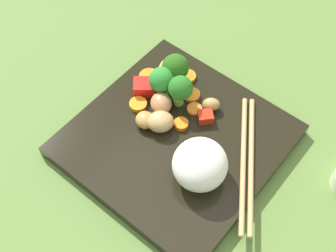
# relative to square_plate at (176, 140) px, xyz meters

# --- Properties ---
(ground_plane) EXTENTS (1.10, 1.10, 0.02)m
(ground_plane) POSITION_rel_square_plate_xyz_m (0.00, 0.00, -0.02)
(ground_plane) COLOR #5C7F39
(square_plate) EXTENTS (0.28, 0.28, 0.02)m
(square_plate) POSITION_rel_square_plate_xyz_m (0.00, 0.00, 0.00)
(square_plate) COLOR black
(square_plate) RESTS_ON ground_plane
(rice_mound) EXTENTS (0.10, 0.10, 0.06)m
(rice_mound) POSITION_rel_square_plate_xyz_m (-0.06, 0.03, 0.04)
(rice_mound) COLOR white
(rice_mound) RESTS_ON square_plate
(broccoli_floret_0) EXTENTS (0.03, 0.03, 0.05)m
(broccoli_floret_0) POSITION_rel_square_plate_xyz_m (0.03, -0.05, 0.04)
(broccoli_floret_0) COLOR #75B454
(broccoli_floret_0) RESTS_ON square_plate
(broccoli_floret_1) EXTENTS (0.04, 0.04, 0.05)m
(broccoli_floret_1) POSITION_rel_square_plate_xyz_m (0.06, -0.08, 0.04)
(broccoli_floret_1) COLOR #71A551
(broccoli_floret_1) RESTS_ON square_plate
(broccoli_floret_2) EXTENTS (0.04, 0.04, 0.05)m
(broccoli_floret_2) POSITION_rel_square_plate_xyz_m (0.06, -0.05, 0.04)
(broccoli_floret_2) COLOR #6AAC43
(broccoli_floret_2) RESTS_ON square_plate
(carrot_slice_0) EXTENTS (0.04, 0.04, 0.01)m
(carrot_slice_0) POSITION_rel_square_plate_xyz_m (0.07, -0.01, 0.01)
(carrot_slice_0) COLOR orange
(carrot_slice_0) RESTS_ON square_plate
(carrot_slice_1) EXTENTS (0.02, 0.02, 0.01)m
(carrot_slice_1) POSITION_rel_square_plate_xyz_m (0.01, -0.02, 0.01)
(carrot_slice_1) COLOR orange
(carrot_slice_1) RESTS_ON square_plate
(carrot_slice_2) EXTENTS (0.03, 0.03, 0.00)m
(carrot_slice_2) POSITION_rel_square_plate_xyz_m (0.01, -0.05, 0.01)
(carrot_slice_2) COLOR orange
(carrot_slice_2) RESTS_ON square_plate
(carrot_slice_3) EXTENTS (0.04, 0.04, 0.01)m
(carrot_slice_3) POSITION_rel_square_plate_xyz_m (0.05, -0.10, 0.01)
(carrot_slice_3) COLOR orange
(carrot_slice_3) RESTS_ON square_plate
(carrot_slice_4) EXTENTS (0.04, 0.04, 0.00)m
(carrot_slice_4) POSITION_rel_square_plate_xyz_m (0.09, -0.06, 0.01)
(carrot_slice_4) COLOR orange
(carrot_slice_4) RESTS_ON square_plate
(carrot_slice_5) EXTENTS (0.04, 0.04, 0.00)m
(carrot_slice_5) POSITION_rel_square_plate_xyz_m (0.02, -0.07, 0.01)
(carrot_slice_5) COLOR orange
(carrot_slice_5) RESTS_ON square_plate
(pepper_chunk_0) EXTENTS (0.03, 0.03, 0.01)m
(pepper_chunk_0) POSITION_rel_square_plate_xyz_m (-0.02, -0.05, 0.02)
(pepper_chunk_0) COLOR red
(pepper_chunk_0) RESTS_ON square_plate
(pepper_chunk_1) EXTENTS (0.04, 0.04, 0.02)m
(pepper_chunk_1) POSITION_rel_square_plate_xyz_m (0.08, -0.04, 0.02)
(pepper_chunk_1) COLOR red
(pepper_chunk_1) RESTS_ON square_plate
(chicken_piece_0) EXTENTS (0.04, 0.04, 0.02)m
(chicken_piece_0) POSITION_rel_square_plate_xyz_m (0.05, 0.01, 0.02)
(chicken_piece_0) COLOR #C08B42
(chicken_piece_0) RESTS_ON square_plate
(chicken_piece_1) EXTENTS (0.05, 0.05, 0.03)m
(chicken_piece_1) POSITION_rel_square_plate_xyz_m (0.04, -0.03, 0.02)
(chicken_piece_1) COLOR tan
(chicken_piece_1) RESTS_ON square_plate
(chicken_piece_2) EXTENTS (0.03, 0.03, 0.02)m
(chicken_piece_2) POSITION_rel_square_plate_xyz_m (0.08, -0.09, 0.02)
(chicken_piece_2) COLOR tan
(chicken_piece_2) RESTS_ON square_plate
(chicken_piece_3) EXTENTS (0.03, 0.03, 0.02)m
(chicken_piece_3) POSITION_rel_square_plate_xyz_m (-0.01, -0.07, 0.02)
(chicken_piece_3) COLOR tan
(chicken_piece_3) RESTS_ON square_plate
(chicken_piece_4) EXTENTS (0.05, 0.05, 0.03)m
(chicken_piece_4) POSITION_rel_square_plate_xyz_m (0.03, 0.00, 0.02)
(chicken_piece_4) COLOR tan
(chicken_piece_4) RESTS_ON square_plate
(chopstick_pair) EXTENTS (0.12, 0.19, 0.01)m
(chopstick_pair) POSITION_rel_square_plate_xyz_m (-0.10, -0.02, 0.01)
(chopstick_pair) COLOR tan
(chopstick_pair) RESTS_ON square_plate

